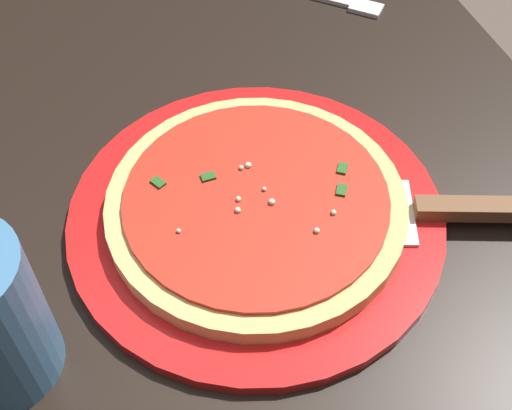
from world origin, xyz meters
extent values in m
cube|color=black|center=(0.40, -0.29, 0.35)|extent=(0.06, 0.06, 0.69)
cube|color=black|center=(0.00, 0.00, 0.71)|extent=(0.95, 0.71, 0.03)
cylinder|color=red|center=(-0.02, -0.03, 0.73)|extent=(0.32, 0.32, 0.01)
cylinder|color=#DBB26B|center=(-0.02, -0.03, 0.74)|extent=(0.25, 0.25, 0.02)
cylinder|color=red|center=(-0.02, -0.03, 0.75)|extent=(0.22, 0.22, 0.00)
sphere|color=#EFEACC|center=(0.01, -0.03, 0.76)|extent=(0.00, 0.00, 0.00)
sphere|color=#EFEACC|center=(-0.04, 0.04, 0.76)|extent=(0.00, 0.00, 0.00)
sphere|color=#EFEACC|center=(-0.02, -0.04, 0.76)|extent=(0.00, 0.00, 0.00)
sphere|color=#EFEACC|center=(-0.07, -0.07, 0.76)|extent=(0.00, 0.00, 0.00)
sphere|color=#EFEACC|center=(-0.06, -0.08, 0.76)|extent=(0.00, 0.00, 0.00)
sphere|color=#EFEACC|center=(0.01, -0.04, 0.76)|extent=(0.01, 0.01, 0.01)
sphere|color=#EFEACC|center=(-0.02, -0.02, 0.76)|extent=(0.00, 0.00, 0.00)
sphere|color=#EFEACC|center=(-0.04, -0.04, 0.76)|extent=(0.01, 0.01, 0.01)
sphere|color=#EFEACC|center=(-0.03, -0.01, 0.76)|extent=(0.01, 0.01, 0.01)
cube|color=#23561E|center=(-0.04, -0.10, 0.76)|extent=(0.01, 0.01, 0.00)
cube|color=#23561E|center=(-0.02, -0.11, 0.76)|extent=(0.01, 0.01, 0.00)
cube|color=#23561E|center=(0.01, 0.04, 0.76)|extent=(0.01, 0.01, 0.00)
cube|color=#23561E|center=(0.01, 0.00, 0.76)|extent=(0.01, 0.01, 0.00)
cube|color=silver|center=(-0.05, -0.11, 0.74)|extent=(0.10, 0.11, 0.00)
cube|color=brown|center=(-0.09, -0.22, 0.74)|extent=(0.06, 0.13, 0.01)
cube|color=silver|center=(0.23, -0.25, 0.73)|extent=(0.04, 0.04, 0.00)
camera|label=1|loc=(-0.37, 0.08, 1.18)|focal=47.80mm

